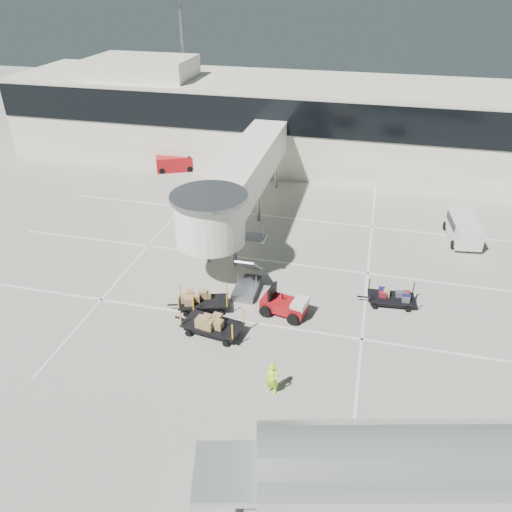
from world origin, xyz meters
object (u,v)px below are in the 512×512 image
object	(u,v)px
suitcase_cart	(390,298)
box_cart_far	(204,301)
minivan	(463,226)
aircraft	(482,473)
ground_worker	(272,379)
belt_loader	(176,163)
box_cart_near	(210,323)
baggage_tug	(285,305)

from	to	relation	value
suitcase_cart	box_cart_far	bearing A→B (deg)	-169.03
minivan	aircraft	xyz separation A→B (m)	(-2.13, -23.14, 1.56)
minivan	aircraft	size ratio (longest dim) A/B	0.26
minivan	ground_worker	bearing A→B (deg)	-125.74
box_cart_far	ground_worker	xyz separation A→B (m)	(5.43, -5.74, 0.34)
ground_worker	box_cart_far	bearing A→B (deg)	138.38
box_cart_far	belt_loader	bearing A→B (deg)	98.39
box_cart_near	ground_worker	size ratio (longest dim) A/B	2.28
aircraft	box_cart_near	bearing A→B (deg)	133.76
suitcase_cart	minivan	distance (m)	11.18
box_cart_far	belt_loader	distance (m)	23.67
belt_loader	aircraft	bearing A→B (deg)	-77.12
aircraft	suitcase_cart	bearing A→B (deg)	89.06
baggage_tug	aircraft	distance (m)	14.24
box_cart_near	suitcase_cart	bearing A→B (deg)	36.04
suitcase_cart	ground_worker	world-z (taller)	ground_worker
aircraft	belt_loader	bearing A→B (deg)	113.55
baggage_tug	box_cart_near	bearing A→B (deg)	-132.85
belt_loader	aircraft	size ratio (longest dim) A/B	0.24
suitcase_cart	box_cart_far	size ratio (longest dim) A/B	0.94
box_cart_far	belt_loader	xyz separation A→B (m)	(-10.21, 21.35, 0.16)
suitcase_cart	box_cart_near	distance (m)	11.07
box_cart_near	ground_worker	world-z (taller)	ground_worker
box_cart_near	box_cart_far	bearing A→B (deg)	126.45
suitcase_cart	aircraft	size ratio (longest dim) A/B	0.19
box_cart_far	aircraft	size ratio (longest dim) A/B	0.21
baggage_tug	ground_worker	size ratio (longest dim) A/B	1.59
minivan	aircraft	distance (m)	23.29
minivan	box_cart_near	bearing A→B (deg)	-141.13
ground_worker	belt_loader	size ratio (longest dim) A/B	0.43
ground_worker	minivan	bearing A→B (deg)	65.33
box_cart_near	minivan	world-z (taller)	minivan
minivan	aircraft	bearing A→B (deg)	-101.37
ground_worker	minivan	size ratio (longest dim) A/B	0.38
baggage_tug	box_cart_near	world-z (taller)	baggage_tug
box_cart_far	minivan	distance (m)	20.66
baggage_tug	box_cart_near	xyz separation A→B (m)	(-3.79, -2.65, -0.03)
minivan	box_cart_far	bearing A→B (deg)	-147.21
baggage_tug	box_cart_far	distance (m)	4.90
suitcase_cart	box_cart_far	xyz separation A→B (m)	(-10.89, -3.08, 0.09)
box_cart_far	box_cart_near	bearing A→B (deg)	-79.27
suitcase_cart	minivan	xyz separation A→B (m)	(5.19, 9.89, 0.56)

